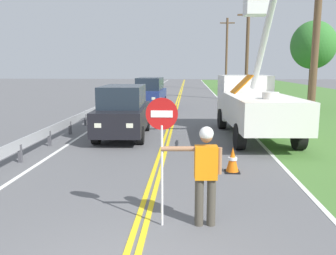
# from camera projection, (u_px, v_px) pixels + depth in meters

# --- Properties ---
(centerline_yellow_left) EXTENTS (0.11, 110.00, 0.01)m
(centerline_yellow_left) POSITION_uv_depth(u_px,v_px,m) (174.00, 109.00, 24.10)
(centerline_yellow_left) COLOR yellow
(centerline_yellow_left) RESTS_ON ground
(centerline_yellow_right) EXTENTS (0.11, 110.00, 0.01)m
(centerline_yellow_right) POSITION_uv_depth(u_px,v_px,m) (177.00, 109.00, 24.09)
(centerline_yellow_right) COLOR yellow
(centerline_yellow_right) RESTS_ON ground
(edge_line_right) EXTENTS (0.12, 110.00, 0.01)m
(edge_line_right) POSITION_uv_depth(u_px,v_px,m) (229.00, 110.00, 23.89)
(edge_line_right) COLOR silver
(edge_line_right) RESTS_ON ground
(edge_line_left) EXTENTS (0.12, 110.00, 0.01)m
(edge_line_left) POSITION_uv_depth(u_px,v_px,m) (123.00, 109.00, 24.29)
(edge_line_left) COLOR silver
(edge_line_left) RESTS_ON ground
(flagger_worker) EXTENTS (1.09, 0.27, 1.83)m
(flagger_worker) POSITION_uv_depth(u_px,v_px,m) (205.00, 170.00, 6.31)
(flagger_worker) COLOR #474238
(flagger_worker) RESTS_ON ground
(stop_sign_paddle) EXTENTS (0.56, 0.04, 2.33)m
(stop_sign_paddle) POSITION_uv_depth(u_px,v_px,m) (162.00, 133.00, 6.19)
(stop_sign_paddle) COLOR silver
(stop_sign_paddle) RESTS_ON ground
(utility_bucket_truck) EXTENTS (2.67, 6.91, 5.69)m
(utility_bucket_truck) POSITION_uv_depth(u_px,v_px,m) (254.00, 102.00, 14.64)
(utility_bucket_truck) COLOR white
(utility_bucket_truck) RESTS_ON ground
(oncoming_suv_nearest) EXTENTS (2.05, 4.66, 2.10)m
(oncoming_suv_nearest) POSITION_uv_depth(u_px,v_px,m) (123.00, 111.00, 14.46)
(oncoming_suv_nearest) COLOR black
(oncoming_suv_nearest) RESTS_ON ground
(oncoming_suv_second) EXTENTS (2.05, 4.67, 2.10)m
(oncoming_suv_second) POSITION_uv_depth(u_px,v_px,m) (150.00, 92.00, 24.97)
(oncoming_suv_second) COLOR navy
(oncoming_suv_second) RESTS_ON ground
(utility_pole_near) EXTENTS (1.80, 0.28, 8.57)m
(utility_pole_near) POSITION_uv_depth(u_px,v_px,m) (317.00, 25.00, 13.86)
(utility_pole_near) COLOR brown
(utility_pole_near) RESTS_ON ground
(utility_pole_mid) EXTENTS (1.80, 0.28, 7.69)m
(utility_pole_mid) POSITION_uv_depth(u_px,v_px,m) (247.00, 53.00, 29.86)
(utility_pole_mid) COLOR brown
(utility_pole_mid) RESTS_ON ground
(utility_pole_far) EXTENTS (1.80, 0.28, 8.76)m
(utility_pole_far) POSITION_uv_depth(u_px,v_px,m) (227.00, 53.00, 44.20)
(utility_pole_far) COLOR brown
(utility_pole_far) RESTS_ON ground
(traffic_cone_lead) EXTENTS (0.40, 0.40, 0.70)m
(traffic_cone_lead) POSITION_uv_depth(u_px,v_px,m) (233.00, 160.00, 9.67)
(traffic_cone_lead) COLOR orange
(traffic_cone_lead) RESTS_ON ground
(guardrail_left_shoulder) EXTENTS (0.10, 32.00, 0.71)m
(guardrail_left_shoulder) POSITION_uv_depth(u_px,v_px,m) (91.00, 112.00, 18.50)
(guardrail_left_shoulder) COLOR #9EA0A3
(guardrail_left_shoulder) RESTS_ON ground
(roadside_tree_verge) EXTENTS (3.00, 3.00, 5.90)m
(roadside_tree_verge) POSITION_uv_depth(u_px,v_px,m) (313.00, 45.00, 23.91)
(roadside_tree_verge) COLOR brown
(roadside_tree_verge) RESTS_ON ground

